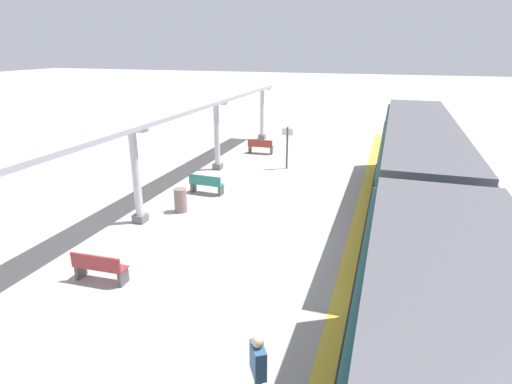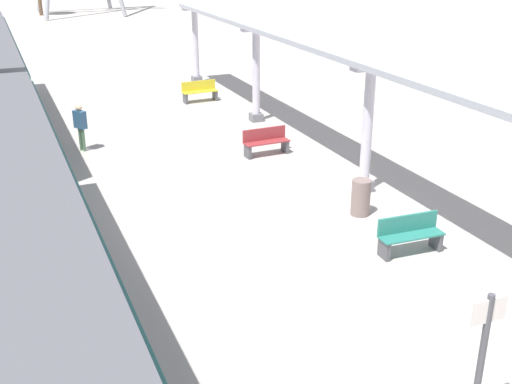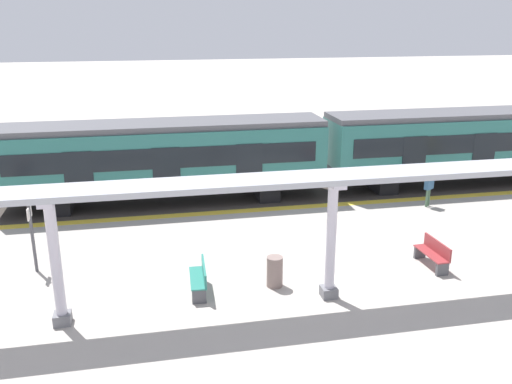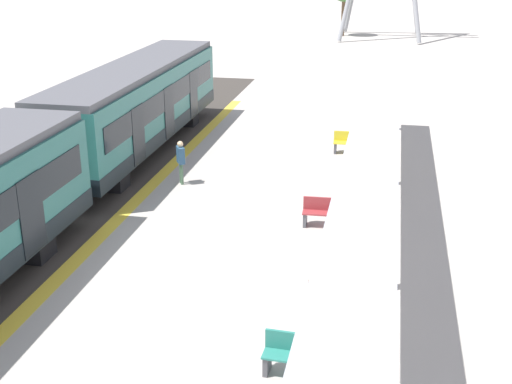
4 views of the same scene
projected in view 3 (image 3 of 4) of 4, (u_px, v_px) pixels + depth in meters
The scene contains 13 objects.
ground_plane at pixel (300, 245), 19.13m from camera, with size 176.00×176.00×0.00m, color #ACA49B.
tactile_edge_strip at pixel (274, 209), 22.79m from camera, with size 0.47×38.57×0.01m, color gold.
trackbed at pixel (265, 195), 24.50m from camera, with size 3.20×50.57×0.01m, color #38332D.
train_near_carriage at pixel (165, 161), 23.11m from camera, with size 2.65×13.54×3.48m.
train_far_carriage at pixel (468, 146), 25.79m from camera, with size 2.65×13.54×3.48m.
canopy_pillar_second at pixel (56, 262), 13.73m from camera, with size 1.10×0.44×3.48m.
canopy_pillar_third at pixel (331, 239), 15.10m from camera, with size 1.10×0.44×3.48m.
canopy_beam at pixel (332, 177), 14.55m from camera, with size 1.20×30.89×0.16m, color #A8AAB2.
bench_near_end at pixel (200, 278), 15.79m from camera, with size 1.52×0.51×0.86m.
bench_extra_slot at pixel (433, 253), 17.42m from camera, with size 1.52×0.50×0.86m.
trash_bin at pixel (275, 272), 16.12m from camera, with size 0.48×0.48×0.93m, color #7B6660.
platform_info_sign at pixel (32, 232), 16.81m from camera, with size 0.56×0.10×2.20m.
passenger_waiting_near_edge at pixel (429, 184), 22.79m from camera, with size 0.41×0.49×1.55m.
Camera 3 is at (16.99, -5.01, 7.62)m, focal length 38.40 mm.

